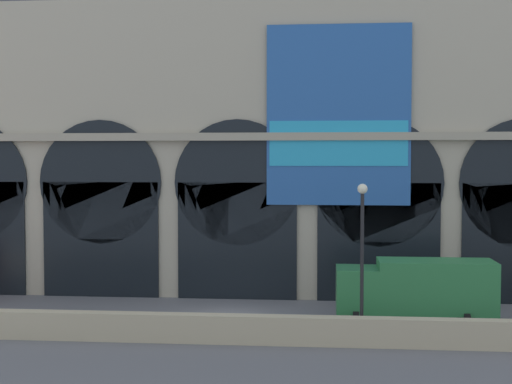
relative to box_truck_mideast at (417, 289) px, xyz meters
name	(u,v)px	position (x,y,z in m)	size (l,w,h in m)	color
ground_plane	(226,318)	(-9.34, 0.47, -1.70)	(200.00, 200.00, 0.00)	slate
quay_parapet_wall	(211,329)	(-9.34, -4.26, -1.08)	(90.00, 0.70, 1.23)	#BCAD8C
station_building	(242,123)	(-9.30, 7.48, 8.39)	(49.14, 4.46, 20.89)	#B2A891
box_truck_mideast	(417,289)	(0.00, 0.00, 0.00)	(7.50, 2.91, 3.12)	#2D7A42
street_lamp_quayside	(362,241)	(-2.83, -3.46, 2.71)	(0.44, 0.44, 6.90)	black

